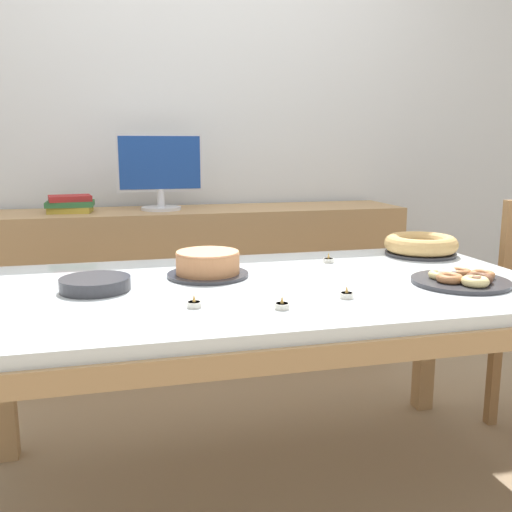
# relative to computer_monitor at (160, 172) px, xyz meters

# --- Properties ---
(ground_plane) EXTENTS (12.00, 12.00, 0.00)m
(ground_plane) POSITION_rel_computer_monitor_xyz_m (0.20, -1.21, -1.02)
(ground_plane) COLOR #997F60
(wall_back) EXTENTS (8.00, 0.10, 2.60)m
(wall_back) POSITION_rel_computer_monitor_xyz_m (0.20, 0.30, 0.28)
(wall_back) COLOR silver
(wall_back) RESTS_ON ground
(dining_table) EXTENTS (1.84, 0.99, 0.72)m
(dining_table) POSITION_rel_computer_monitor_xyz_m (0.20, -1.21, -0.38)
(dining_table) COLOR silver
(dining_table) RESTS_ON ground
(sideboard) EXTENTS (2.10, 0.44, 0.83)m
(sideboard) POSITION_rel_computer_monitor_xyz_m (0.20, 0.00, -0.60)
(sideboard) COLOR tan
(sideboard) RESTS_ON ground
(computer_monitor) EXTENTS (0.42, 0.20, 0.38)m
(computer_monitor) POSITION_rel_computer_monitor_xyz_m (0.00, 0.00, 0.00)
(computer_monitor) COLOR silver
(computer_monitor) RESTS_ON sideboard
(book_stack) EXTENTS (0.23, 0.18, 0.08)m
(book_stack) POSITION_rel_computer_monitor_xyz_m (-0.44, 0.00, -0.15)
(book_stack) COLOR #B29933
(book_stack) RESTS_ON sideboard
(cake_chocolate_round) EXTENTS (0.27, 0.27, 0.09)m
(cake_chocolate_round) POSITION_rel_computer_monitor_xyz_m (0.06, -1.07, -0.26)
(cake_chocolate_round) COLOR #333338
(cake_chocolate_round) RESTS_ON dining_table
(cake_golden_bundt) EXTENTS (0.29, 0.29, 0.08)m
(cake_golden_bundt) POSITION_rel_computer_monitor_xyz_m (0.94, -0.90, -0.26)
(cake_golden_bundt) COLOR #333338
(cake_golden_bundt) RESTS_ON dining_table
(pastry_platter) EXTENTS (0.30, 0.30, 0.04)m
(pastry_platter) POSITION_rel_computer_monitor_xyz_m (0.81, -1.37, -0.28)
(pastry_platter) COLOR #333338
(pastry_platter) RESTS_ON dining_table
(plate_stack) EXTENTS (0.21, 0.21, 0.04)m
(plate_stack) POSITION_rel_computer_monitor_xyz_m (-0.30, -1.17, -0.28)
(plate_stack) COLOR #333338
(plate_stack) RESTS_ON dining_table
(tealight_left_edge) EXTENTS (0.04, 0.04, 0.04)m
(tealight_left_edge) POSITION_rel_computer_monitor_xyz_m (0.40, -1.44, -0.29)
(tealight_left_edge) COLOR silver
(tealight_left_edge) RESTS_ON dining_table
(tealight_right_edge) EXTENTS (0.04, 0.04, 0.04)m
(tealight_right_edge) POSITION_rel_computer_monitor_xyz_m (0.19, -1.50, -0.29)
(tealight_right_edge) COLOR silver
(tealight_right_edge) RESTS_ON dining_table
(tealight_near_front) EXTENTS (0.04, 0.04, 0.04)m
(tealight_near_front) POSITION_rel_computer_monitor_xyz_m (0.53, -0.95, -0.29)
(tealight_near_front) COLOR silver
(tealight_near_front) RESTS_ON dining_table
(tealight_near_cakes) EXTENTS (0.04, 0.04, 0.04)m
(tealight_near_cakes) POSITION_rel_computer_monitor_xyz_m (-0.04, -1.43, -0.29)
(tealight_near_cakes) COLOR silver
(tealight_near_cakes) RESTS_ON dining_table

